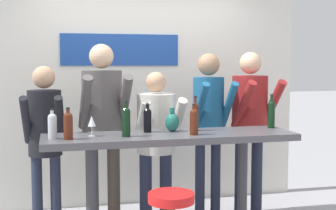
{
  "coord_description": "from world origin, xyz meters",
  "views": [
    {
      "loc": [
        -1.01,
        -4.0,
        1.68
      ],
      "look_at": [
        0.0,
        0.09,
        1.29
      ],
      "focal_mm": 50.0,
      "sensor_mm": 36.0,
      "label": 1
    }
  ],
  "objects_px": {
    "person_center": "(209,116)",
    "decorative_vase": "(172,122)",
    "wine_bottle_4": "(147,119)",
    "person_center_right": "(250,116)",
    "wine_bottle_2": "(126,120)",
    "wine_bottle_1": "(271,113)",
    "wine_bottle_3": "(194,120)",
    "wine_bottle_5": "(195,115)",
    "wine_bottle_6": "(52,125)",
    "person_far_left": "(45,131)",
    "person_left": "(102,116)",
    "person_center_left": "(156,132)",
    "tasting_table": "(170,152)",
    "wine_bottle_0": "(68,124)",
    "wine_glass_0": "(92,122)"
  },
  "relations": [
    {
      "from": "wine_bottle_1",
      "to": "wine_bottle_5",
      "type": "height_order",
      "value": "wine_bottle_1"
    },
    {
      "from": "tasting_table",
      "to": "person_left",
      "type": "xyz_separation_m",
      "value": [
        -0.54,
        0.63,
        0.28
      ]
    },
    {
      "from": "person_center_right",
      "to": "wine_bottle_4",
      "type": "xyz_separation_m",
      "value": [
        -1.21,
        -0.47,
        0.06
      ]
    },
    {
      "from": "person_left",
      "to": "wine_bottle_4",
      "type": "bearing_deg",
      "value": -58.42
    },
    {
      "from": "person_center_right",
      "to": "wine_bottle_4",
      "type": "bearing_deg",
      "value": -167.58
    },
    {
      "from": "person_far_left",
      "to": "wine_bottle_0",
      "type": "bearing_deg",
      "value": -68.92
    },
    {
      "from": "person_far_left",
      "to": "wine_bottle_3",
      "type": "height_order",
      "value": "person_far_left"
    },
    {
      "from": "person_left",
      "to": "wine_glass_0",
      "type": "distance_m",
      "value": 0.62
    },
    {
      "from": "person_left",
      "to": "wine_bottle_0",
      "type": "height_order",
      "value": "person_left"
    },
    {
      "from": "person_center",
      "to": "wine_glass_0",
      "type": "bearing_deg",
      "value": -157.58
    },
    {
      "from": "wine_bottle_2",
      "to": "decorative_vase",
      "type": "height_order",
      "value": "wine_bottle_2"
    },
    {
      "from": "wine_bottle_3",
      "to": "wine_bottle_6",
      "type": "distance_m",
      "value": 1.21
    },
    {
      "from": "person_center_right",
      "to": "wine_bottle_2",
      "type": "distance_m",
      "value": 1.59
    },
    {
      "from": "wine_bottle_4",
      "to": "wine_bottle_5",
      "type": "xyz_separation_m",
      "value": [
        0.45,
        -0.01,
        0.02
      ]
    },
    {
      "from": "wine_bottle_0",
      "to": "decorative_vase",
      "type": "height_order",
      "value": "wine_bottle_0"
    },
    {
      "from": "wine_bottle_2",
      "to": "wine_bottle_3",
      "type": "distance_m",
      "value": 0.6
    },
    {
      "from": "person_center",
      "to": "wine_bottle_2",
      "type": "relative_size",
      "value": 5.71
    },
    {
      "from": "person_far_left",
      "to": "wine_bottle_1",
      "type": "relative_size",
      "value": 5.02
    },
    {
      "from": "person_far_left",
      "to": "person_center",
      "type": "xyz_separation_m",
      "value": [
        1.66,
        0.06,
        0.09
      ]
    },
    {
      "from": "person_far_left",
      "to": "wine_bottle_1",
      "type": "height_order",
      "value": "person_far_left"
    },
    {
      "from": "wine_bottle_1",
      "to": "wine_bottle_3",
      "type": "xyz_separation_m",
      "value": [
        -0.86,
        -0.24,
        -0.02
      ]
    },
    {
      "from": "wine_bottle_6",
      "to": "person_center_left",
      "type": "bearing_deg",
      "value": 31.57
    },
    {
      "from": "person_center_right",
      "to": "wine_bottle_2",
      "type": "xyz_separation_m",
      "value": [
        -1.44,
        -0.67,
        0.08
      ]
    },
    {
      "from": "wine_bottle_3",
      "to": "wine_bottle_5",
      "type": "height_order",
      "value": "wine_bottle_5"
    },
    {
      "from": "wine_bottle_1",
      "to": "wine_bottle_6",
      "type": "relative_size",
      "value": 1.29
    },
    {
      "from": "tasting_table",
      "to": "wine_bottle_1",
      "type": "height_order",
      "value": "wine_bottle_1"
    },
    {
      "from": "person_center",
      "to": "wine_bottle_4",
      "type": "bearing_deg",
      "value": -149.93
    },
    {
      "from": "person_left",
      "to": "wine_bottle_1",
      "type": "distance_m",
      "value": 1.66
    },
    {
      "from": "wine_bottle_4",
      "to": "wine_glass_0",
      "type": "distance_m",
      "value": 0.52
    },
    {
      "from": "wine_bottle_5",
      "to": "wine_bottle_6",
      "type": "xyz_separation_m",
      "value": [
        -1.29,
        -0.16,
        -0.03
      ]
    },
    {
      "from": "person_center",
      "to": "wine_bottle_1",
      "type": "height_order",
      "value": "person_center"
    },
    {
      "from": "person_center_left",
      "to": "decorative_vase",
      "type": "distance_m",
      "value": 0.48
    },
    {
      "from": "person_far_left",
      "to": "wine_bottle_0",
      "type": "relative_size",
      "value": 6.15
    },
    {
      "from": "person_center",
      "to": "wine_bottle_1",
      "type": "xyz_separation_m",
      "value": [
        0.47,
        -0.5,
        0.08
      ]
    },
    {
      "from": "person_center_left",
      "to": "wine_bottle_4",
      "type": "xyz_separation_m",
      "value": [
        -0.18,
        -0.45,
        0.2
      ]
    },
    {
      "from": "person_center_left",
      "to": "wine_glass_0",
      "type": "bearing_deg",
      "value": -145.58
    },
    {
      "from": "person_center_left",
      "to": "wine_bottle_1",
      "type": "height_order",
      "value": "person_center_left"
    },
    {
      "from": "person_far_left",
      "to": "person_left",
      "type": "distance_m",
      "value": 0.57
    },
    {
      "from": "person_center_right",
      "to": "wine_bottle_5",
      "type": "xyz_separation_m",
      "value": [
        -0.76,
        -0.48,
        0.08
      ]
    },
    {
      "from": "person_center_right",
      "to": "wine_bottle_5",
      "type": "distance_m",
      "value": 0.9
    },
    {
      "from": "person_far_left",
      "to": "person_center_left",
      "type": "xyz_separation_m",
      "value": [
        1.09,
        0.02,
        -0.06
      ]
    },
    {
      "from": "decorative_vase",
      "to": "wine_bottle_6",
      "type": "bearing_deg",
      "value": -170.86
    },
    {
      "from": "tasting_table",
      "to": "wine_bottle_6",
      "type": "xyz_separation_m",
      "value": [
        -1.02,
        -0.04,
        0.29
      ]
    },
    {
      "from": "person_center",
      "to": "decorative_vase",
      "type": "distance_m",
      "value": 0.71
    },
    {
      "from": "wine_bottle_2",
      "to": "decorative_vase",
      "type": "relative_size",
      "value": 1.41
    },
    {
      "from": "tasting_table",
      "to": "person_left",
      "type": "relative_size",
      "value": 1.21
    },
    {
      "from": "decorative_vase",
      "to": "tasting_table",
      "type": "bearing_deg",
      "value": -110.4
    },
    {
      "from": "person_center",
      "to": "wine_bottle_4",
      "type": "relative_size",
      "value": 6.67
    },
    {
      "from": "person_center_right",
      "to": "wine_bottle_1",
      "type": "height_order",
      "value": "person_center_right"
    },
    {
      "from": "person_left",
      "to": "person_center_right",
      "type": "height_order",
      "value": "person_left"
    }
  ]
}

